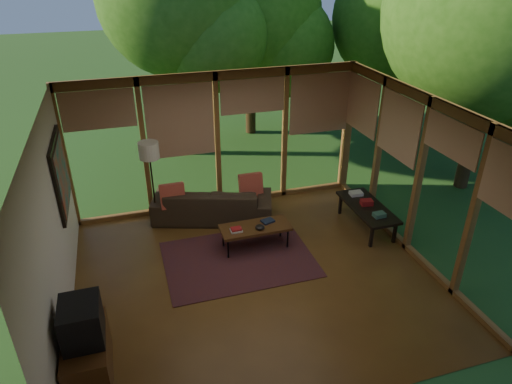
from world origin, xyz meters
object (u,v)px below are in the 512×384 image
object	(u,v)px
sofa	(213,202)
side_console	(367,208)
media_cabinet	(88,357)
floor_lamp	(149,155)
coffee_table	(255,228)
television	(82,322)

from	to	relation	value
sofa	side_console	size ratio (longest dim) A/B	1.61
media_cabinet	floor_lamp	bearing A→B (deg)	70.94
sofa	media_cabinet	distance (m)	3.92
coffee_table	side_console	xyz separation A→B (m)	(2.16, 0.02, 0.02)
media_cabinet	coffee_table	world-z (taller)	media_cabinet
sofa	side_console	world-z (taller)	sofa
sofa	media_cabinet	world-z (taller)	sofa
sofa	media_cabinet	xyz separation A→B (m)	(-2.22, -3.23, -0.03)
television	coffee_table	size ratio (longest dim) A/B	0.46
sofa	media_cabinet	bearing A→B (deg)	73.78
media_cabinet	side_console	size ratio (longest dim) A/B	0.71
television	floor_lamp	size ratio (longest dim) A/B	0.33
coffee_table	side_console	distance (m)	2.16
media_cabinet	television	world-z (taller)	television
sofa	coffee_table	distance (m)	1.31
sofa	coffee_table	size ratio (longest dim) A/B	1.87
floor_lamp	media_cabinet	bearing A→B (deg)	-109.06
side_console	floor_lamp	bearing A→B (deg)	161.01
sofa	side_console	bearing A→B (deg)	174.08
television	side_console	world-z (taller)	television
television	coffee_table	xyz separation A→B (m)	(2.69, 2.02, -0.46)
television	side_console	xyz separation A→B (m)	(4.85, 2.05, -0.44)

